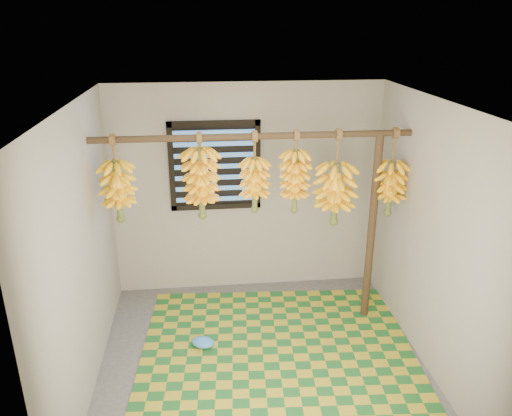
{
  "coord_description": "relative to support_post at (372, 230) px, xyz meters",
  "views": [
    {
      "loc": [
        -0.48,
        -3.79,
        3.03
      ],
      "look_at": [
        0.0,
        0.55,
        1.35
      ],
      "focal_mm": 35.0,
      "sensor_mm": 36.0,
      "label": 1
    }
  ],
  "objects": [
    {
      "name": "woven_mat",
      "position": [
        -1.03,
        -0.47,
        -0.99
      ],
      "size": [
        2.75,
        2.26,
        0.01
      ],
      "primitive_type": "cube",
      "rotation": [
        0.0,
        0.0,
        -0.07
      ],
      "color": "#1A5B23",
      "rests_on": "floor"
    },
    {
      "name": "wall_back",
      "position": [
        -1.2,
        0.8,
        0.2
      ],
      "size": [
        3.0,
        0.01,
        2.4
      ],
      "primitive_type": "cube",
      "color": "gray",
      "rests_on": "floor"
    },
    {
      "name": "wall_left",
      "position": [
        -2.71,
        -0.7,
        0.2
      ],
      "size": [
        0.01,
        3.0,
        2.4
      ],
      "primitive_type": "cube",
      "color": "gray",
      "rests_on": "floor"
    },
    {
      "name": "banana_bunch_c",
      "position": [
        -1.2,
        0.0,
        0.53
      ],
      "size": [
        0.29,
        0.29,
        0.79
      ],
      "color": "brown",
      "rests_on": "hanging_pole"
    },
    {
      "name": "banana_bunch_e",
      "position": [
        -0.4,
        0.0,
        0.41
      ],
      "size": [
        0.4,
        0.4,
        0.95
      ],
      "color": "brown",
      "rests_on": "hanging_pole"
    },
    {
      "name": "banana_bunch_f",
      "position": [
        0.15,
        -0.0,
        0.45
      ],
      "size": [
        0.32,
        0.32,
        0.88
      ],
      "color": "brown",
      "rests_on": "hanging_pole"
    },
    {
      "name": "wall_right",
      "position": [
        0.3,
        -0.7,
        0.2
      ],
      "size": [
        0.01,
        3.0,
        2.4
      ],
      "primitive_type": "cube",
      "color": "gray",
      "rests_on": "floor"
    },
    {
      "name": "support_post",
      "position": [
        0.0,
        0.0,
        0.0
      ],
      "size": [
        0.08,
        0.08,
        2.0
      ],
      "primitive_type": "cylinder",
      "color": "#44311C",
      "rests_on": "floor"
    },
    {
      "name": "plastic_bag",
      "position": [
        -1.75,
        -0.39,
        -0.94
      ],
      "size": [
        0.28,
        0.24,
        0.09
      ],
      "primitive_type": "ellipsoid",
      "rotation": [
        0.0,
        0.0,
        -0.4
      ],
      "color": "#3583C9",
      "rests_on": "woven_mat"
    },
    {
      "name": "hanging_pole",
      "position": [
        -1.2,
        0.0,
        1.0
      ],
      "size": [
        3.0,
        0.06,
        0.06
      ],
      "primitive_type": "cylinder",
      "rotation": [
        0.0,
        1.57,
        0.0
      ],
      "color": "#44311C",
      "rests_on": "wall_left"
    },
    {
      "name": "floor",
      "position": [
        -1.2,
        -0.7,
        -1.0
      ],
      "size": [
        3.0,
        3.0,
        0.01
      ],
      "primitive_type": "cube",
      "color": "#494949",
      "rests_on": "ground"
    },
    {
      "name": "banana_bunch_d",
      "position": [
        -0.81,
        0.0,
        0.55
      ],
      "size": [
        0.29,
        0.29,
        0.81
      ],
      "color": "brown",
      "rests_on": "hanging_pole"
    },
    {
      "name": "ceiling",
      "position": [
        -1.2,
        -0.7,
        1.4
      ],
      "size": [
        3.0,
        3.0,
        0.01
      ],
      "primitive_type": "cube",
      "color": "silver",
      "rests_on": "wall_back"
    },
    {
      "name": "banana_bunch_b",
      "position": [
        -1.7,
        0.0,
        0.56
      ],
      "size": [
        0.34,
        0.34,
        0.83
      ],
      "color": "brown",
      "rests_on": "hanging_pole"
    },
    {
      "name": "window",
      "position": [
        -1.55,
        0.78,
        0.5
      ],
      "size": [
        1.0,
        0.04,
        1.0
      ],
      "color": "black",
      "rests_on": "wall_back"
    },
    {
      "name": "banana_bunch_a",
      "position": [
        -2.48,
        -0.0,
        0.51
      ],
      "size": [
        0.31,
        0.31,
        0.83
      ],
      "color": "brown",
      "rests_on": "hanging_pole"
    }
  ]
}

